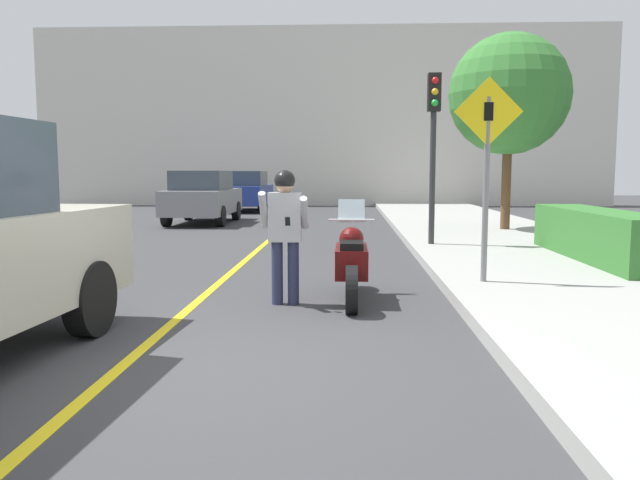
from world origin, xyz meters
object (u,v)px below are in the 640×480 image
(street_tree, at_px, (509,95))
(parked_car_grey, at_px, (203,197))
(motorcycle, at_px, (351,263))
(crossing_sign, at_px, (487,160))
(traffic_light, at_px, (434,126))
(person_biker, at_px, (285,223))
(parked_car_blue, at_px, (246,191))

(street_tree, relative_size, parked_car_grey, 1.19)
(motorcycle, xyz_separation_m, crossing_sign, (1.80, 0.58, 1.31))
(crossing_sign, bearing_deg, traffic_light, 91.57)
(person_biker, bearing_deg, traffic_light, 64.81)
(parked_car_grey, bearing_deg, motorcycle, -68.47)
(person_biker, bearing_deg, parked_car_grey, 107.65)
(crossing_sign, height_order, parked_car_grey, crossing_sign)
(motorcycle, distance_m, parked_car_grey, 12.83)
(traffic_light, height_order, parked_car_blue, traffic_light)
(motorcycle, distance_m, parked_car_blue, 18.73)
(traffic_light, xyz_separation_m, street_tree, (2.37, 3.51, 1.03))
(motorcycle, relative_size, parked_car_blue, 0.50)
(traffic_light, relative_size, parked_car_grey, 0.82)
(motorcycle, xyz_separation_m, traffic_light, (1.68, 5.03, 2.09))
(person_biker, xyz_separation_m, crossing_sign, (2.62, 0.86, 0.79))
(person_biker, height_order, traffic_light, traffic_light)
(motorcycle, distance_m, person_biker, 1.01)
(person_biker, height_order, parked_car_blue, parked_car_blue)
(parked_car_grey, bearing_deg, person_biker, -72.35)
(person_biker, xyz_separation_m, street_tree, (4.87, 8.82, 2.59))
(crossing_sign, bearing_deg, parked_car_grey, 119.83)
(motorcycle, bearing_deg, crossing_sign, 17.80)
(motorcycle, height_order, traffic_light, traffic_light)
(street_tree, bearing_deg, parked_car_grey, 158.83)
(traffic_light, bearing_deg, parked_car_blue, 114.58)
(crossing_sign, bearing_deg, parked_car_blue, 109.23)
(street_tree, distance_m, parked_car_blue, 13.11)
(parked_car_blue, bearing_deg, crossing_sign, -70.77)
(motorcycle, xyz_separation_m, parked_car_grey, (-4.71, 11.93, 0.37))
(person_biker, relative_size, parked_car_blue, 0.40)
(parked_car_grey, bearing_deg, parked_car_blue, 86.76)
(motorcycle, height_order, crossing_sign, crossing_sign)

